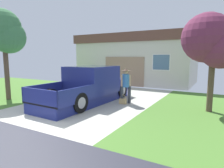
# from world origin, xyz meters

# --- Properties ---
(pickup_truck) EXTENTS (2.09, 5.32, 1.71)m
(pickup_truck) POSITION_xyz_m (-0.25, 3.95, 0.78)
(pickup_truck) COLOR navy
(pickup_truck) RESTS_ON ground
(person_with_hat) EXTENTS (0.47, 0.47, 1.64)m
(person_with_hat) POSITION_xyz_m (1.40, 4.40, 0.93)
(person_with_hat) COLOR #333842
(person_with_hat) RESTS_ON ground
(handbag) EXTENTS (0.31, 0.18, 0.44)m
(handbag) POSITION_xyz_m (1.34, 4.24, 0.14)
(handbag) COLOR tan
(handbag) RESTS_ON ground
(house_with_garage) EXTENTS (9.50, 5.23, 3.95)m
(house_with_garage) POSITION_xyz_m (-1.13, 12.01, 2.00)
(house_with_garage) COLOR beige
(house_with_garage) RESTS_ON ground
(front_yard_tree) EXTENTS (1.98, 1.93, 4.50)m
(front_yard_tree) POSITION_xyz_m (-4.25, 2.34, 3.37)
(front_yard_tree) COLOR brown
(front_yard_tree) RESTS_ON ground
(neighbor_tree) EXTENTS (2.20, 1.90, 3.82)m
(neighbor_tree) POSITION_xyz_m (4.88, 4.73, 2.73)
(neighbor_tree) COLOR brown
(neighbor_tree) RESTS_ON ground
(wheeled_trash_bin) EXTENTS (0.60, 0.72, 1.09)m
(wheeled_trash_bin) POSITION_xyz_m (-3.63, 8.59, 0.59)
(wheeled_trash_bin) COLOR #424247
(wheeled_trash_bin) RESTS_ON ground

